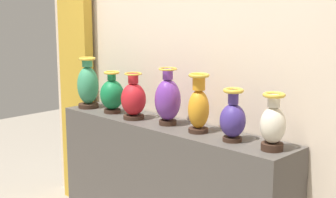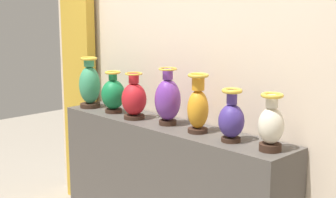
# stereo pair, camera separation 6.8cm
# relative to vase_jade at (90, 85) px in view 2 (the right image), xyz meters

# --- Properties ---
(display_shelf) EXTENTS (1.86, 0.36, 0.91)m
(display_shelf) POSITION_rel_vase_jade_xyz_m (0.81, 0.05, -0.63)
(display_shelf) COLOR #4C4742
(display_shelf) RESTS_ON ground_plane
(back_wall) EXTENTS (3.18, 0.14, 2.86)m
(back_wall) POSITION_rel_vase_jade_xyz_m (0.81, 0.28, 0.37)
(back_wall) COLOR beige
(back_wall) RESTS_ON ground_plane
(curtain_gold) EXTENTS (0.37, 0.08, 2.04)m
(curtain_gold) POSITION_rel_vase_jade_xyz_m (-0.39, 0.17, -0.07)
(curtain_gold) COLOR gold
(curtain_gold) RESTS_ON ground_plane
(vase_jade) EXTENTS (0.16, 0.16, 0.39)m
(vase_jade) POSITION_rel_vase_jade_xyz_m (0.00, 0.00, 0.00)
(vase_jade) COLOR #382319
(vase_jade) RESTS_ON display_shelf
(vase_emerald) EXTENTS (0.17, 0.17, 0.31)m
(vase_emerald) POSITION_rel_vase_jade_xyz_m (0.27, 0.01, -0.04)
(vase_emerald) COLOR #382319
(vase_emerald) RESTS_ON display_shelf
(vase_crimson) EXTENTS (0.17, 0.17, 0.32)m
(vase_crimson) POSITION_rel_vase_jade_xyz_m (0.53, -0.01, -0.04)
(vase_crimson) COLOR #382319
(vase_crimson) RESTS_ON display_shelf
(vase_violet) EXTENTS (0.17, 0.17, 0.38)m
(vase_violet) POSITION_rel_vase_jade_xyz_m (0.82, 0.04, -0.01)
(vase_violet) COLOR #382319
(vase_violet) RESTS_ON display_shelf
(vase_amber) EXTENTS (0.13, 0.13, 0.37)m
(vase_amber) POSITION_rel_vase_jade_xyz_m (1.09, 0.03, -0.01)
(vase_amber) COLOR #382319
(vase_amber) RESTS_ON display_shelf
(vase_indigo) EXTENTS (0.15, 0.15, 0.31)m
(vase_indigo) POSITION_rel_vase_jade_xyz_m (1.37, 0.02, -0.04)
(vase_indigo) COLOR #382319
(vase_indigo) RESTS_ON display_shelf
(vase_ivory) EXTENTS (0.14, 0.14, 0.32)m
(vase_ivory) POSITION_rel_vase_jade_xyz_m (1.63, 0.03, -0.03)
(vase_ivory) COLOR #382319
(vase_ivory) RESTS_ON display_shelf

